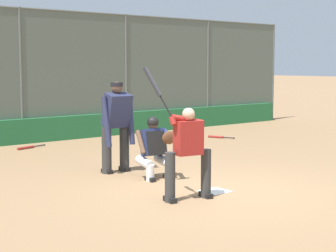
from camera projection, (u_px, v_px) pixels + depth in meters
ground_plane at (215, 191)px, 9.53m from camera, size 160.00×160.00×0.00m
home_plate_marker at (215, 191)px, 9.52m from camera, size 0.43×0.43×0.01m
backstop_fence at (21, 73)px, 15.13m from camera, size 20.82×0.08×3.67m
padding_wall at (24, 131)px, 15.23m from camera, size 20.32×0.18×0.68m
batter_at_plate at (187, 150)px, 8.86m from camera, size 0.89×0.80×2.11m
catcher_behind_plate at (155, 147)px, 10.54m from camera, size 0.64×0.77×1.18m
umpire_home at (117, 124)px, 11.10m from camera, size 0.74×0.44×1.81m
spare_bat_near_backstop at (28, 147)px, 14.35m from camera, size 0.89×0.30×0.07m
spare_bat_by_padding at (218, 137)px, 16.42m from camera, size 0.36×0.78×0.07m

